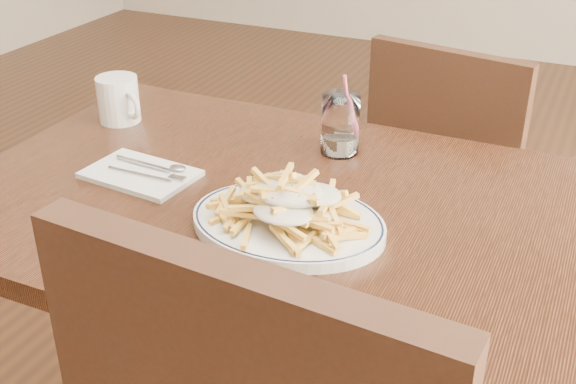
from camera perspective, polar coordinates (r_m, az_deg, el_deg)
The scene contains 8 objects.
table at distance 1.34m, azimuth -0.55°, elevation -3.44°, with size 1.20×0.80×0.75m.
chair_far at distance 1.98m, azimuth 12.80°, elevation 1.02°, with size 0.47×0.47×0.87m.
fries_plate at distance 1.20m, azimuth 0.00°, elevation -2.46°, with size 0.34×0.30×0.02m.
loaded_fries at distance 1.18m, azimuth 0.00°, elevation -0.46°, with size 0.24×0.19×0.07m.
napkin at distance 1.40m, azimuth -11.59°, elevation 1.39°, with size 0.21×0.13×0.01m, color silver.
cutlery at distance 1.40m, azimuth -11.51°, elevation 1.77°, with size 0.18×0.06×0.01m.
water_glass at distance 1.46m, azimuth 4.16°, elevation 5.11°, with size 0.08×0.08×0.17m.
coffee_mug at distance 1.65m, azimuth -13.21°, elevation 7.12°, with size 0.13×0.09×0.10m.
Camera 1 is at (0.49, -1.03, 1.37)m, focal length 45.00 mm.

